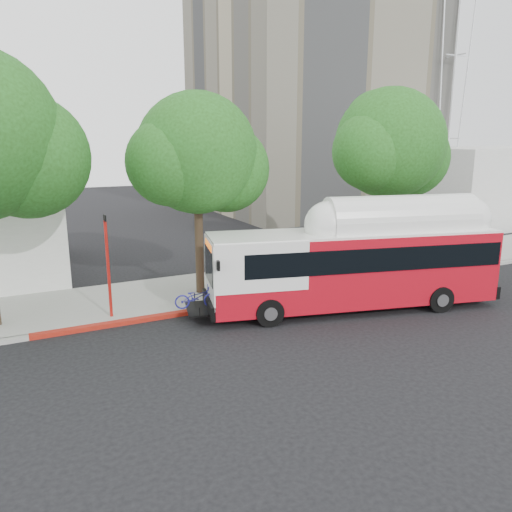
{
  "coord_description": "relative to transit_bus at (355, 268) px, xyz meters",
  "views": [
    {
      "loc": [
        -8.1,
        -13.86,
        6.7
      ],
      "look_at": [
        0.24,
        3.0,
        2.26
      ],
      "focal_mm": 35.0,
      "sensor_mm": 36.0,
      "label": 1
    }
  ],
  "objects": [
    {
      "name": "apartment_tower",
      "position": [
        14.06,
        26.43,
        15.91
      ],
      "size": [
        18.0,
        18.0,
        37.0
      ],
      "color": "tan",
      "rests_on": "ground"
    },
    {
      "name": "street_tree_right",
      "position": [
        5.5,
        4.29,
        4.55
      ],
      "size": [
        6.21,
        5.4,
        9.18
      ],
      "color": "#2D2116",
      "rests_on": "ground"
    },
    {
      "name": "transit_bus",
      "position": [
        0.0,
        0.0,
        0.0
      ],
      "size": [
        12.49,
        5.08,
        3.65
      ],
      "rotation": [
        0.0,
        0.0,
        -0.24
      ],
      "color": "#B30C1A",
      "rests_on": "ground"
    },
    {
      "name": "signal_pole",
      "position": [
        -9.04,
        2.99,
        0.36
      ],
      "size": [
        0.11,
        0.38,
        4.03
      ],
      "color": "#B31813",
      "rests_on": "ground"
    },
    {
      "name": "red_curb_segment",
      "position": [
        -6.94,
        2.33,
        -1.62
      ],
      "size": [
        10.0,
        0.32,
        0.16
      ],
      "primitive_type": "cube",
      "color": "maroon",
      "rests_on": "ground"
    },
    {
      "name": "ground",
      "position": [
        -3.94,
        -1.57,
        -1.7
      ],
      "size": [
        120.0,
        120.0,
        0.0
      ],
      "primitive_type": "plane",
      "color": "black",
      "rests_on": "ground"
    },
    {
      "name": "sidewalk",
      "position": [
        -3.94,
        4.93,
        -1.63
      ],
      "size": [
        60.0,
        5.0,
        0.15
      ],
      "primitive_type": "cube",
      "color": "gray",
      "rests_on": "ground"
    },
    {
      "name": "horizon_block",
      "position": [
        26.06,
        14.43,
        1.3
      ],
      "size": [
        20.0,
        12.0,
        6.0
      ],
      "primitive_type": "cube",
      "color": "silver",
      "rests_on": "ground"
    },
    {
      "name": "curb_strip",
      "position": [
        -3.94,
        2.33,
        -1.63
      ],
      "size": [
        60.0,
        0.3,
        0.15
      ],
      "primitive_type": "cube",
      "color": "gray",
      "rests_on": "ground"
    },
    {
      "name": "street_tree_mid",
      "position": [
        -4.54,
        4.49,
        4.2
      ],
      "size": [
        5.75,
        5.0,
        8.62
      ],
      "color": "#2D2116",
      "rests_on": "ground"
    }
  ]
}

